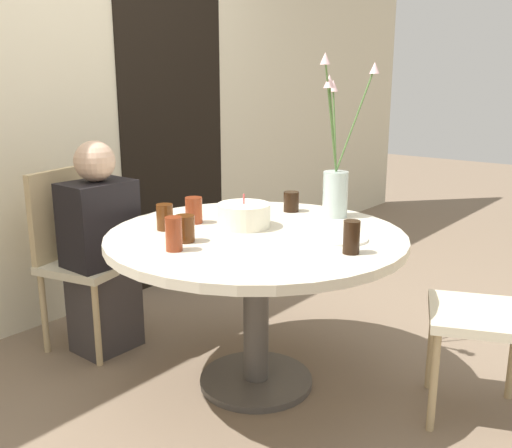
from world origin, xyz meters
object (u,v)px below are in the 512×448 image
drink_glass_0 (174,234)px  drink_glass_4 (194,210)px  flower_vase (336,177)px  chair_near_front (504,299)px  person_boy (101,255)px  drink_glass_5 (185,229)px  chair_right_flank (76,248)px  drink_glass_2 (351,237)px  drink_glass_1 (165,217)px  side_plate (342,239)px  birthday_cake (244,215)px  drink_glass_3 (291,202)px

drink_glass_0 → drink_glass_4: drink_glass_0 is taller
flower_vase → drink_glass_0: 0.90m
chair_near_front → person_boy: person_boy is taller
drink_glass_5 → person_boy: size_ratio=0.10×
chair_near_front → drink_glass_5: (-0.70, 1.07, 0.25)m
chair_right_flank → drink_glass_4: chair_right_flank is taller
drink_glass_2 → drink_glass_1: bearing=104.4°
chair_near_front → flower_vase: 0.92m
drink_glass_5 → chair_near_front: bearing=-56.7°
side_plate → flower_vase: bearing=35.9°
chair_near_front → flower_vase: (0.06, 0.83, 0.39)m
flower_vase → drink_glass_0: size_ratio=5.63×
flower_vase → person_boy: flower_vase is taller
drink_glass_2 → chair_near_front: bearing=-48.0°
drink_glass_0 → drink_glass_5: (0.12, 0.06, -0.01)m
birthday_cake → side_plate: bearing=-78.0°
drink_glass_0 → drink_glass_2: bearing=-54.0°
person_boy → birthday_cake: bearing=-70.3°
drink_glass_1 → drink_glass_5: (-0.08, -0.21, -0.00)m
side_plate → drink_glass_3: bearing=58.4°
side_plate → drink_glass_3: (0.29, 0.47, 0.05)m
birthday_cake → side_plate: 0.47m
drink_glass_0 → chair_right_flank: bearing=80.6°
drink_glass_0 → drink_glass_4: (0.36, 0.25, -0.01)m
drink_glass_3 → drink_glass_5: bearing=178.8°
chair_near_front → drink_glass_1: size_ratio=8.02×
flower_vase → birthday_cake: bearing=153.0°
drink_glass_3 → drink_glass_4: drink_glass_4 is taller
chair_near_front → flower_vase: bearing=-117.9°
birthday_cake → drink_glass_1: birthday_cake is taller
chair_right_flank → drink_glass_3: 1.13m
drink_glass_1 → drink_glass_4: size_ratio=0.95×
chair_right_flank → drink_glass_0: size_ratio=6.87×
drink_glass_4 → drink_glass_1: bearing=175.9°
drink_glass_0 → person_boy: (0.19, 0.75, -0.28)m
chair_near_front → drink_glass_4: bearing=-94.1°
flower_vase → drink_glass_2: bearing=-142.7°
chair_right_flank → drink_glass_2: size_ratio=7.21×
drink_glass_1 → drink_glass_4: bearing=-4.1°
chair_right_flank → drink_glass_0: 0.96m
chair_near_front → drink_glass_2: size_ratio=7.21×
drink_glass_5 → chair_right_flank: bearing=87.6°
drink_glass_2 → drink_glass_3: 0.74m
drink_glass_0 → drink_glass_3: size_ratio=1.34×
side_plate → drink_glass_0: drink_glass_0 is taller
drink_glass_1 → drink_glass_3: bearing=-19.0°
chair_right_flank → drink_glass_3: bearing=-65.9°
drink_glass_0 → drink_glass_2: (0.40, -0.55, -0.00)m
birthday_cake → drink_glass_2: size_ratio=1.86×
birthday_cake → side_plate: birthday_cake is taller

